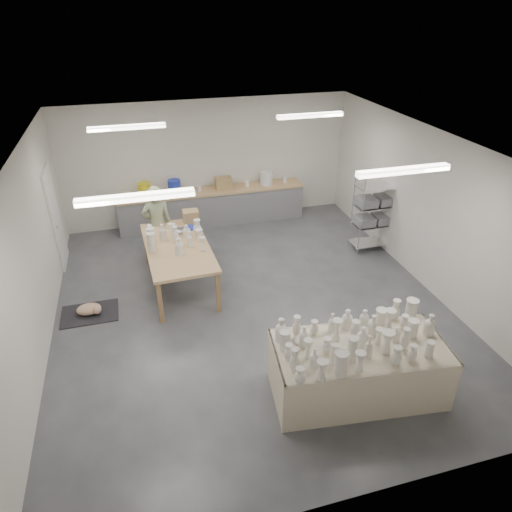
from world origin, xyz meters
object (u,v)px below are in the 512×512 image
object	(u,v)px
work_table	(177,242)
red_stool	(159,242)
drying_table	(357,367)
potter	(157,225)

from	to	relation	value
work_table	red_stool	distance (m)	1.38
drying_table	red_stool	bearing A→B (deg)	122.36
potter	work_table	bearing A→B (deg)	104.14
drying_table	red_stool	size ratio (longest dim) A/B	6.69
drying_table	work_table	xyz separation A→B (m)	(-2.04, 3.66, 0.42)
work_table	drying_table	bearing A→B (deg)	-63.10
potter	red_stool	size ratio (longest dim) A/B	4.59
potter	red_stool	world-z (taller)	potter
drying_table	potter	distance (m)	5.18
work_table	potter	xyz separation A→B (m)	(-0.30, 0.94, -0.03)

